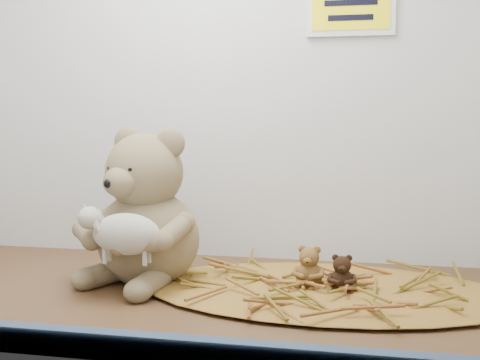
% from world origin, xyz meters
% --- Properties ---
extents(alcove_shell, '(1.20, 0.60, 0.90)m').
position_xyz_m(alcove_shell, '(0.00, 0.09, 0.45)').
color(alcove_shell, '#3E2415').
rests_on(alcove_shell, ground).
extents(front_rail, '(1.19, 0.02, 0.04)m').
position_xyz_m(front_rail, '(0.00, -0.29, 0.02)').
color(front_rail, '#324560').
rests_on(front_rail, shelf_floor).
extents(straw_bed, '(0.67, 0.39, 0.01)m').
position_xyz_m(straw_bed, '(0.27, 0.06, 0.01)').
color(straw_bed, brown).
rests_on(straw_bed, shelf_floor).
extents(main_teddy, '(0.32, 0.32, 0.30)m').
position_xyz_m(main_teddy, '(-0.07, 0.07, 0.15)').
color(main_teddy, '#8B7955').
rests_on(main_teddy, shelf_floor).
extents(toy_lamb, '(0.16, 0.10, 0.10)m').
position_xyz_m(toy_lamb, '(-0.07, -0.04, 0.11)').
color(toy_lamb, beige).
rests_on(toy_lamb, main_teddy).
extents(mini_teddy_tan, '(0.06, 0.07, 0.07)m').
position_xyz_m(mini_teddy_tan, '(0.24, 0.07, 0.05)').
color(mini_teddy_tan, brown).
rests_on(mini_teddy_tan, straw_bed).
extents(mini_teddy_brown, '(0.06, 0.06, 0.06)m').
position_xyz_m(mini_teddy_brown, '(0.30, 0.05, 0.05)').
color(mini_teddy_brown, black).
rests_on(mini_teddy_brown, straw_bed).
extents(wall_sign, '(0.16, 0.01, 0.11)m').
position_xyz_m(wall_sign, '(0.30, 0.29, 0.55)').
color(wall_sign, '#FFEB0D').
rests_on(wall_sign, back_wall).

